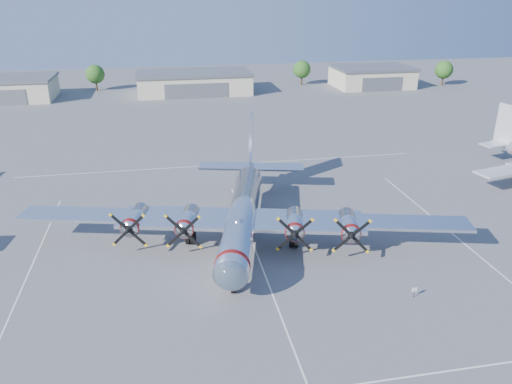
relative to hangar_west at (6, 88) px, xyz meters
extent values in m
plane|color=#505052|center=(45.00, -81.96, -2.71)|extent=(260.00, 260.00, 0.00)
cube|color=silver|center=(23.00, -86.96, -2.71)|extent=(0.15, 40.00, 0.01)
cube|color=silver|center=(45.00, -86.96, -2.71)|extent=(0.15, 40.00, 0.01)
cube|color=silver|center=(67.00, -86.96, -2.71)|extent=(0.15, 40.00, 0.01)
cube|color=silver|center=(45.00, -56.96, -2.71)|extent=(60.00, 0.15, 0.01)
cube|color=beige|center=(0.00, 0.04, -0.31)|extent=(22.00, 14.00, 4.80)
cube|color=slate|center=(0.00, 0.04, 2.39)|extent=(22.60, 14.60, 0.60)
cube|color=beige|center=(45.00, 0.04, -0.31)|extent=(28.00, 14.00, 4.80)
cube|color=slate|center=(45.00, 0.04, 2.39)|extent=(28.60, 14.60, 0.60)
cube|color=slate|center=(45.00, -7.01, -0.91)|extent=(15.40, 0.20, 3.60)
cube|color=beige|center=(93.00, 0.04, -0.31)|extent=(20.00, 14.00, 4.80)
cube|color=slate|center=(93.00, 0.04, 2.39)|extent=(20.60, 14.60, 0.60)
cube|color=slate|center=(93.00, -7.01, -0.91)|extent=(11.00, 0.20, 3.60)
cylinder|color=#382619|center=(20.00, 8.04, -1.31)|extent=(0.50, 0.50, 2.80)
sphere|color=#1D4614|center=(20.00, 8.04, 1.53)|extent=(4.80, 4.80, 4.80)
cylinder|color=#382619|center=(75.00, 6.04, -1.31)|extent=(0.50, 0.50, 2.80)
sphere|color=#1D4614|center=(75.00, 6.04, 1.53)|extent=(4.80, 4.80, 4.80)
cylinder|color=#382619|center=(113.00, -1.96, -1.31)|extent=(0.50, 0.50, 2.80)
sphere|color=#1D4614|center=(113.00, -1.96, 1.53)|extent=(4.80, 4.80, 4.80)
cylinder|color=black|center=(57.03, -95.10, -2.34)|extent=(0.06, 0.06, 0.74)
cube|color=white|center=(57.03, -95.10, -1.93)|extent=(0.51, 0.08, 0.37)
camera|label=1|loc=(36.63, -128.71, 22.42)|focal=35.00mm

